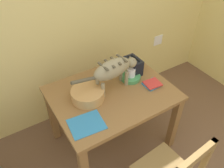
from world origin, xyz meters
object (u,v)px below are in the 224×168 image
object	(u,v)px
coffee_mug	(131,72)
book_stack	(152,84)
wicker_basket	(88,94)
toaster	(133,66)
dining_table	(112,99)
magazine	(86,124)
saucer_bowl	(131,77)
cat	(113,69)

from	to	relation	value
coffee_mug	book_stack	size ratio (longest dim) A/B	0.81
wicker_basket	toaster	world-z (taller)	toaster
dining_table	wicker_basket	bearing A→B (deg)	170.20
dining_table	magazine	distance (m)	0.47
magazine	toaster	xyz separation A→B (m)	(0.75, 0.38, 0.08)
book_stack	wicker_basket	size ratio (longest dim) A/B	0.54
magazine	book_stack	xyz separation A→B (m)	(0.78, 0.11, 0.01)
saucer_bowl	book_stack	xyz separation A→B (m)	(0.12, -0.20, -0.00)
cat	toaster	distance (m)	0.35
saucer_bowl	wicker_basket	bearing A→B (deg)	-176.34
cat	book_stack	xyz separation A→B (m)	(0.35, -0.17, -0.21)
book_stack	cat	bearing A→B (deg)	153.31
saucer_bowl	toaster	bearing A→B (deg)	42.13
saucer_bowl	book_stack	bearing A→B (deg)	-58.15
dining_table	magazine	xyz separation A→B (m)	(-0.39, -0.23, 0.10)
cat	dining_table	bearing A→B (deg)	-49.08
dining_table	book_stack	world-z (taller)	book_stack
toaster	coffee_mug	bearing A→B (deg)	-136.67
magazine	wicker_basket	xyz separation A→B (m)	(0.15, 0.27, 0.05)
book_stack	toaster	world-z (taller)	toaster
dining_table	coffee_mug	xyz separation A→B (m)	(0.27, 0.07, 0.18)
cat	toaster	world-z (taller)	cat
saucer_bowl	book_stack	size ratio (longest dim) A/B	1.22
cat	magazine	bearing A→B (deg)	-63.30
dining_table	saucer_bowl	distance (m)	0.30
saucer_bowl	book_stack	distance (m)	0.23
magazine	wicker_basket	distance (m)	0.32
dining_table	cat	distance (m)	0.32
coffee_mug	toaster	size ratio (longest dim) A/B	0.67
coffee_mug	saucer_bowl	bearing A→B (deg)	180.00
dining_table	coffee_mug	bearing A→B (deg)	15.03
magazine	saucer_bowl	bearing A→B (deg)	30.20
saucer_bowl	coffee_mug	world-z (taller)	coffee_mug
book_stack	toaster	xyz separation A→B (m)	(-0.04, 0.27, 0.07)
coffee_mug	magazine	xyz separation A→B (m)	(-0.67, -0.30, -0.08)
saucer_bowl	magazine	xyz separation A→B (m)	(-0.66, -0.30, -0.02)
saucer_bowl	toaster	size ratio (longest dim) A/B	1.02
coffee_mug	toaster	distance (m)	0.11
cat	saucer_bowl	world-z (taller)	cat
cat	magazine	size ratio (longest dim) A/B	2.52
cat	wicker_basket	world-z (taller)	cat
cat	wicker_basket	distance (m)	0.33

